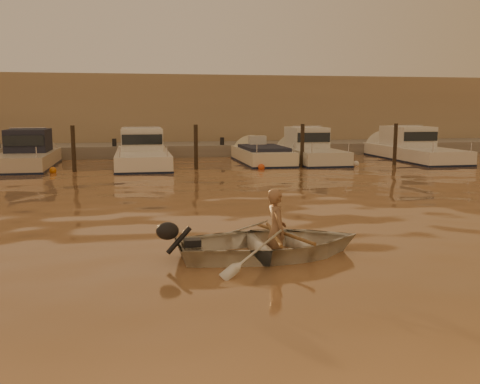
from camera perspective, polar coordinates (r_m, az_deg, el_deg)
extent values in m
plane|color=brown|center=(10.94, 4.60, -5.61)|extent=(160.00, 160.00, 0.00)
imported|color=silver|center=(10.04, 3.32, -5.50)|extent=(3.59, 2.63, 0.72)
imported|color=#966B4B|center=(10.01, 3.88, -4.11)|extent=(0.40, 0.59, 1.57)
cylinder|color=brown|center=(10.07, 4.70, -4.42)|extent=(0.58, 2.05, 0.13)
cylinder|color=brown|center=(10.01, 3.61, -4.49)|extent=(0.34, 2.09, 0.13)
cylinder|color=#2D2319|center=(24.19, -17.33, 4.19)|extent=(0.18, 0.18, 2.20)
cylinder|color=#2D2319|center=(24.20, -4.72, 4.57)|extent=(0.18, 0.18, 2.20)
cylinder|color=#2D2319|center=(25.25, 6.66, 4.72)|extent=(0.18, 0.18, 2.20)
cylinder|color=#2D2319|center=(27.06, 16.21, 4.71)|extent=(0.18, 0.18, 2.20)
sphere|color=orange|center=(24.22, -19.33, 2.19)|extent=(0.30, 0.30, 0.30)
sphere|color=white|center=(23.32, -10.89, 2.29)|extent=(0.30, 0.30, 0.30)
sphere|color=#DB4E19|center=(24.09, 2.30, 2.66)|extent=(0.30, 0.30, 0.30)
sphere|color=silver|center=(26.09, 12.26, 2.95)|extent=(0.30, 0.30, 0.30)
cube|color=gray|center=(31.92, -5.91, 4.26)|extent=(52.00, 4.00, 1.00)
cube|color=#9E8466|center=(37.30, -6.75, 8.38)|extent=(46.00, 7.00, 4.80)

